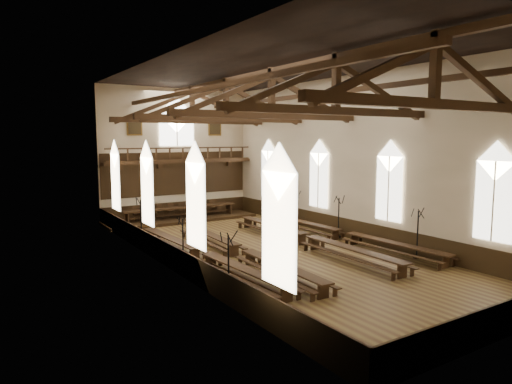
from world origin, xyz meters
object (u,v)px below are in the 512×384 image
refectory_row_d (344,234)px  dais (181,219)px  candelabrum_left_far (141,231)px  candelabrum_right_mid (338,225)px  candelabrum_left_near (229,278)px  candelabrum_left_mid (183,254)px  refectory_row_b (242,251)px  candelabrum_right_near (417,243)px  refectory_row_c (308,238)px  candelabrum_right_far (296,216)px  refectory_row_a (202,254)px  high_table (181,209)px

refectory_row_d → dais: 13.15m
candelabrum_left_far → candelabrum_right_mid: size_ratio=1.07×
candelabrum_left_near → candelabrum_left_mid: bearing=90.0°
candelabrum_left_near → candelabrum_left_far: (-0.00, 10.38, 0.05)m
refectory_row_b → candelabrum_right_mid: (7.84, 1.34, 0.31)m
candelabrum_right_near → candelabrum_left_far: bearing=136.6°
candelabrum_left_mid → candelabrum_left_near: bearing=-90.0°
refectory_row_b → dais: size_ratio=1.21×
candelabrum_right_near → refectory_row_d: bearing=98.1°
candelabrum_left_mid → candelabrum_right_near: size_ratio=1.00×
candelabrum_left_near → candelabrum_left_mid: size_ratio=1.01×
refectory_row_c → candelabrum_right_far: candelabrum_right_far is taller
candelabrum_left_mid → candelabrum_right_mid: candelabrum_right_mid is taller
refectory_row_c → candelabrum_left_far: candelabrum_left_far is taller
dais → candelabrum_right_near: (5.98, -16.69, 0.69)m
refectory_row_c → candelabrum_left_far: size_ratio=5.06×
refectory_row_a → high_table: size_ratio=1.58×
refectory_row_b → refectory_row_d: size_ratio=0.98×
candelabrum_left_far → candelabrum_right_far: bearing=-1.3°
refectory_row_d → refectory_row_b: bearing=-179.2°
refectory_row_d → candelabrum_left_far: candelabrum_left_far is taller
refectory_row_c → candelabrum_right_near: size_ratio=5.42×
candelabrum_right_mid → candelabrum_right_far: 4.34m
dais → refectory_row_a: bearing=-108.5°
dais → refectory_row_c: bearing=-77.0°
candelabrum_left_near → candelabrum_right_far: 15.02m
refectory_row_a → candelabrum_left_near: bearing=-104.0°
candelabrum_right_mid → candelabrum_right_far: bearing=90.0°
high_table → candelabrum_left_near: bearing=-107.2°
refectory_row_c → refectory_row_b: bearing=-175.9°
dais → candelabrum_left_mid: 13.24m
candelabrum_left_near → candelabrum_right_far: (11.10, 10.13, -0.05)m
refectory_row_b → dais: 12.27m
high_table → candelabrum_left_near: candelabrum_left_near is taller
refectory_row_d → refectory_row_c: bearing=175.0°
refectory_row_d → candelabrum_left_far: (-10.44, 5.84, 0.35)m
refectory_row_b → refectory_row_d: (7.17, 0.10, 0.02)m
dais → candelabrum_right_mid: bearing=-61.0°
candelabrum_left_mid → candelabrum_right_far: 12.50m
refectory_row_b → candelabrum_right_near: candelabrum_right_near is taller
dais → refectory_row_b: bearing=-98.7°
refectory_row_c → candelabrum_left_mid: bearing=-177.1°
refectory_row_c → candelabrum_right_far: 6.27m
high_table → candelabrum_right_far: 8.78m
candelabrum_left_near → candelabrum_right_mid: bearing=27.5°
refectory_row_a → candelabrum_right_mid: 9.92m
candelabrum_right_near → candelabrum_left_mid: bearing=157.9°
refectory_row_d → candelabrum_left_near: size_ratio=5.28×
high_table → candelabrum_left_near: (-5.12, -16.56, -0.10)m
refectory_row_c → refectory_row_d: bearing=-5.0°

